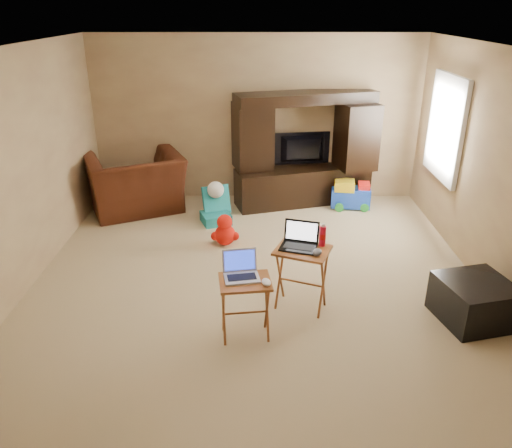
{
  "coord_description": "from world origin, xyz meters",
  "views": [
    {
      "loc": [
        0.01,
        -4.89,
        2.88
      ],
      "look_at": [
        0.0,
        -0.2,
        0.8
      ],
      "focal_mm": 35.0,
      "sensor_mm": 36.0,
      "label": 1
    }
  ],
  "objects_px": {
    "mouse_left": "(266,282)",
    "mouse_right": "(317,252)",
    "recliner": "(135,183)",
    "child_rocker": "(215,206)",
    "laptop_left": "(242,267)",
    "push_toy": "(351,194)",
    "water_bottle": "(322,236)",
    "tray_table_right": "(301,279)",
    "laptop_right": "(299,237)",
    "television": "(303,149)",
    "tray_table_left": "(245,309)",
    "entertainment_center": "(304,150)",
    "plush_toy": "(225,230)",
    "ottoman": "(475,301)"
  },
  "relations": [
    {
      "from": "mouse_left",
      "to": "mouse_right",
      "type": "bearing_deg",
      "value": 41.98
    },
    {
      "from": "recliner",
      "to": "mouse_right",
      "type": "height_order",
      "value": "recliner"
    },
    {
      "from": "child_rocker",
      "to": "laptop_left",
      "type": "relative_size",
      "value": 1.63
    },
    {
      "from": "push_toy",
      "to": "mouse_right",
      "type": "distance_m",
      "value": 3.04
    },
    {
      "from": "mouse_right",
      "to": "water_bottle",
      "type": "xyz_separation_m",
      "value": [
        0.07,
        0.2,
        0.08
      ]
    },
    {
      "from": "tray_table_right",
      "to": "mouse_right",
      "type": "xyz_separation_m",
      "value": [
        0.13,
        -0.12,
        0.36
      ]
    },
    {
      "from": "push_toy",
      "to": "laptop_right",
      "type": "xyz_separation_m",
      "value": [
        -1.02,
        -2.74,
        0.57
      ]
    },
    {
      "from": "television",
      "to": "tray_table_left",
      "type": "distance_m",
      "value": 3.73
    },
    {
      "from": "tray_table_left",
      "to": "water_bottle",
      "type": "xyz_separation_m",
      "value": [
        0.75,
        0.58,
        0.47
      ]
    },
    {
      "from": "push_toy",
      "to": "child_rocker",
      "type": "bearing_deg",
      "value": -156.02
    },
    {
      "from": "entertainment_center",
      "to": "laptop_right",
      "type": "relative_size",
      "value": 5.96
    },
    {
      "from": "entertainment_center",
      "to": "child_rocker",
      "type": "xyz_separation_m",
      "value": [
        -1.3,
        -0.8,
        -0.6
      ]
    },
    {
      "from": "laptop_right",
      "to": "entertainment_center",
      "type": "bearing_deg",
      "value": 100.64
    },
    {
      "from": "laptop_right",
      "to": "water_bottle",
      "type": "height_order",
      "value": "laptop_right"
    },
    {
      "from": "television",
      "to": "tray_table_left",
      "type": "height_order",
      "value": "television"
    },
    {
      "from": "plush_toy",
      "to": "water_bottle",
      "type": "distance_m",
      "value": 1.84
    },
    {
      "from": "child_rocker",
      "to": "plush_toy",
      "type": "bearing_deg",
      "value": -96.74
    },
    {
      "from": "mouse_right",
      "to": "water_bottle",
      "type": "relative_size",
      "value": 0.66
    },
    {
      "from": "mouse_right",
      "to": "water_bottle",
      "type": "distance_m",
      "value": 0.22
    },
    {
      "from": "laptop_left",
      "to": "entertainment_center",
      "type": "bearing_deg",
      "value": 66.06
    },
    {
      "from": "plush_toy",
      "to": "laptop_right",
      "type": "height_order",
      "value": "laptop_right"
    },
    {
      "from": "recliner",
      "to": "tray_table_right",
      "type": "xyz_separation_m",
      "value": [
        2.26,
        -2.65,
        -0.1
      ]
    },
    {
      "from": "water_bottle",
      "to": "laptop_left",
      "type": "bearing_deg",
      "value": -145.22
    },
    {
      "from": "tray_table_right",
      "to": "laptop_left",
      "type": "relative_size",
      "value": 2.13
    },
    {
      "from": "recliner",
      "to": "child_rocker",
      "type": "height_order",
      "value": "recliner"
    },
    {
      "from": "water_bottle",
      "to": "child_rocker",
      "type": "bearing_deg",
      "value": 120.65
    },
    {
      "from": "ottoman",
      "to": "water_bottle",
      "type": "bearing_deg",
      "value": 168.87
    },
    {
      "from": "mouse_right",
      "to": "ottoman",
      "type": "bearing_deg",
      "value": -3.4
    },
    {
      "from": "recliner",
      "to": "ottoman",
      "type": "relative_size",
      "value": 2.05
    },
    {
      "from": "television",
      "to": "tray_table_right",
      "type": "relative_size",
      "value": 1.3
    },
    {
      "from": "child_rocker",
      "to": "push_toy",
      "type": "bearing_deg",
      "value": -4.37
    },
    {
      "from": "plush_toy",
      "to": "water_bottle",
      "type": "xyz_separation_m",
      "value": [
        1.06,
        -1.39,
        0.56
      ]
    },
    {
      "from": "television",
      "to": "tray_table_right",
      "type": "xyz_separation_m",
      "value": [
        -0.26,
        -3.11,
        -0.48
      ]
    },
    {
      "from": "laptop_right",
      "to": "television",
      "type": "bearing_deg",
      "value": 100.89
    },
    {
      "from": "laptop_left",
      "to": "water_bottle",
      "type": "bearing_deg",
      "value": 24.69
    },
    {
      "from": "television",
      "to": "mouse_left",
      "type": "height_order",
      "value": "television"
    },
    {
      "from": "laptop_left",
      "to": "water_bottle",
      "type": "distance_m",
      "value": 0.96
    },
    {
      "from": "entertainment_center",
      "to": "mouse_left",
      "type": "relative_size",
      "value": 17.07
    },
    {
      "from": "tray_table_right",
      "to": "mouse_left",
      "type": "distance_m",
      "value": 0.73
    },
    {
      "from": "entertainment_center",
      "to": "laptop_left",
      "type": "relative_size",
      "value": 6.63
    },
    {
      "from": "child_rocker",
      "to": "water_bottle",
      "type": "relative_size",
      "value": 2.49
    },
    {
      "from": "plush_toy",
      "to": "push_toy",
      "type": "height_order",
      "value": "push_toy"
    },
    {
      "from": "recliner",
      "to": "push_toy",
      "type": "distance_m",
      "value": 3.25
    },
    {
      "from": "child_rocker",
      "to": "tray_table_right",
      "type": "relative_size",
      "value": 0.77
    },
    {
      "from": "tray_table_right",
      "to": "tray_table_left",
      "type": "bearing_deg",
      "value": -116.54
    },
    {
      "from": "tray_table_left",
      "to": "tray_table_right",
      "type": "relative_size",
      "value": 0.9
    },
    {
      "from": "plush_toy",
      "to": "child_rocker",
      "type": "bearing_deg",
      "value": 103.96
    },
    {
      "from": "ottoman",
      "to": "water_bottle",
      "type": "xyz_separation_m",
      "value": [
        -1.49,
        0.29,
        0.56
      ]
    },
    {
      "from": "recliner",
      "to": "tray_table_right",
      "type": "relative_size",
      "value": 1.99
    },
    {
      "from": "laptop_left",
      "to": "mouse_right",
      "type": "xyz_separation_m",
      "value": [
        0.71,
        0.35,
        -0.03
      ]
    }
  ]
}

